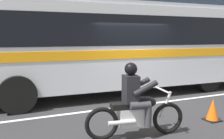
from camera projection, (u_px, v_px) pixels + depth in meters
ground_plane at (132, 100)px, 8.33m from camera, size 60.00×60.00×0.00m
sidewalk_curb at (84, 76)px, 12.93m from camera, size 28.00×3.80×0.15m
lane_center_stripe at (142, 105)px, 7.79m from camera, size 26.60×0.14×0.01m
transit_bus at (119, 42)px, 9.20m from camera, size 11.76×3.06×3.22m
motorcycle_with_rider at (135, 106)px, 5.20m from camera, size 2.12×0.70×1.56m
fire_hydrant at (65, 72)px, 11.25m from camera, size 0.22×0.30×0.75m
traffic_cone at (213, 110)px, 6.29m from camera, size 0.36×0.36×0.55m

